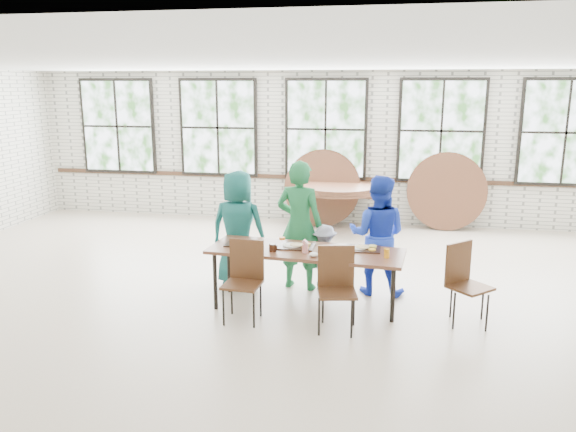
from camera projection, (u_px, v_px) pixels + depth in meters
name	position (u px, v px, depth m)	size (l,w,h in m)	color
room	(326.00, 132.00, 11.03)	(12.00, 12.00, 12.00)	beige
dining_table	(306.00, 254.00, 6.94)	(2.46, 1.01, 0.74)	brown
chair_near_left	(245.00, 273.00, 6.61)	(0.45, 0.43, 0.95)	#4C2D19
chair_near_right	(337.00, 281.00, 6.35)	(0.49, 0.48, 0.95)	#4C2D19
chair_spare	(464.00, 276.00, 6.50)	(0.58, 0.58, 0.95)	#4C2D19
adult_teal	(238.00, 228.00, 7.72)	(0.78, 0.51, 1.60)	#1B6A68
adult_green	(299.00, 225.00, 7.55)	(0.64, 0.42, 1.76)	#1E713D
toddler	(324.00, 257.00, 7.58)	(0.58, 0.33, 0.90)	#14203F
adult_blue	(377.00, 235.00, 7.38)	(0.77, 0.60, 1.59)	blue
storage_table	(338.00, 194.00, 10.70)	(1.85, 0.87, 0.74)	brown
tabletop_clutter	(314.00, 249.00, 6.88)	(2.06, 0.62, 0.11)	black
round_tops_stacked	(338.00, 188.00, 10.68)	(1.50, 1.50, 0.13)	brown
round_tops_leaning	(363.00, 189.00, 10.94)	(3.89, 0.43, 1.49)	brown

